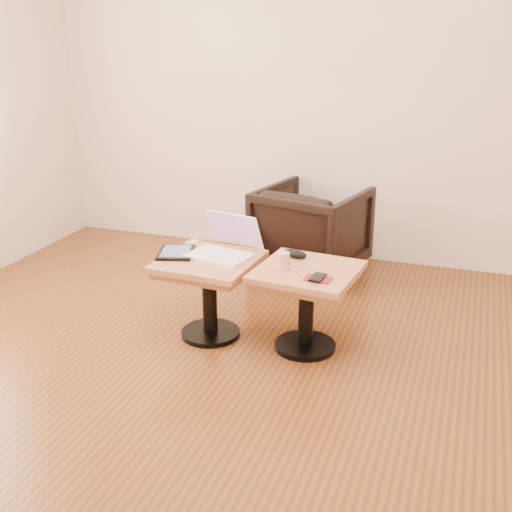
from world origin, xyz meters
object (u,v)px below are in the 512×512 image
(striped_cup, at_px, (283,261))
(armchair, at_px, (311,230))
(side_table_left, at_px, (209,278))
(side_table_right, at_px, (307,289))
(laptop, at_px, (224,247))

(striped_cup, bearing_deg, armchair, 96.99)
(side_table_left, height_order, armchair, armchair)
(side_table_right, relative_size, striped_cup, 6.29)
(side_table_right, height_order, laptop, laptop)
(side_table_right, bearing_deg, laptop, 179.38)
(side_table_right, bearing_deg, striped_cup, -154.88)
(side_table_left, distance_m, side_table_right, 0.57)
(laptop, distance_m, striped_cup, 0.40)
(striped_cup, relative_size, armchair, 0.13)
(side_table_left, height_order, striped_cup, striped_cup)
(side_table_right, distance_m, striped_cup, 0.21)
(striped_cup, height_order, armchair, armchair)
(striped_cup, bearing_deg, side_table_left, 178.19)
(side_table_left, height_order, side_table_right, same)
(side_table_left, bearing_deg, side_table_right, 6.33)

